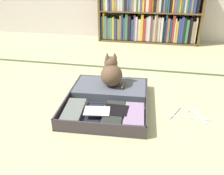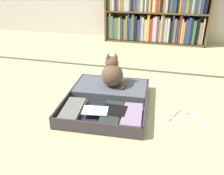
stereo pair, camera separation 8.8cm
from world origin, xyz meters
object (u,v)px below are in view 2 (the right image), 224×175
Objects in this scene: open_suitcase at (108,99)px; black_cat at (112,73)px; clothes_hanger at (187,117)px; bookshelf at (155,14)px.

black_cat is at bearing 91.78° from open_suitcase.
clothes_hanger is at bearing -19.73° from black_cat.
bookshelf is 5.27× the size of black_cat.
bookshelf is at bearing 83.57° from black_cat.
black_cat is at bearing -96.43° from bookshelf.
bookshelf is 1.90m from black_cat.
black_cat reaches higher than open_suitcase.
clothes_hanger is (0.66, -0.24, -0.21)m from black_cat.
clothes_hanger is at bearing -78.07° from bookshelf.
black_cat is at bearing 160.27° from clothes_hanger.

